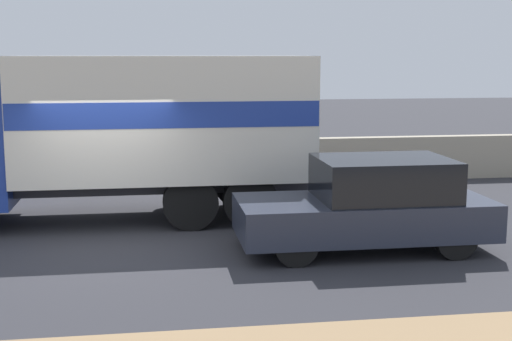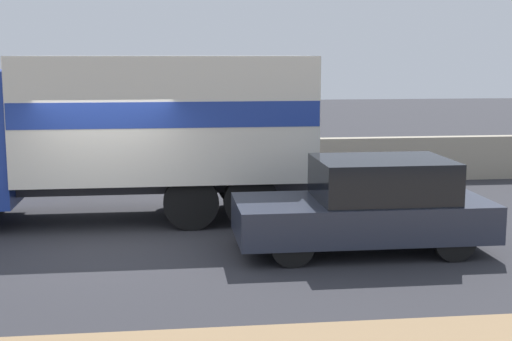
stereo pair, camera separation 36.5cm
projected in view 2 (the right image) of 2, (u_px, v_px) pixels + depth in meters
name	position (u px, v px, depth m)	size (l,w,h in m)	color
ground_plane	(104.00, 245.00, 12.48)	(80.00, 80.00, 0.00)	#2D2D33
stone_wall_backdrop	(123.00, 164.00, 18.03)	(60.00, 0.35, 1.15)	#A39984
box_truck	(125.00, 124.00, 14.20)	(7.70, 2.56, 3.28)	navy
car_hatchback	(368.00, 206.00, 12.05)	(4.28, 1.82, 1.58)	#282D3D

